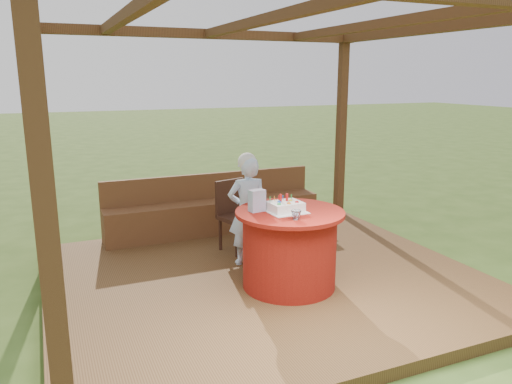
% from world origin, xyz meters
% --- Properties ---
extents(ground, '(60.00, 60.00, 0.00)m').
position_xyz_m(ground, '(0.00, 0.00, 0.00)').
color(ground, '#35511B').
rests_on(ground, ground).
extents(deck, '(4.50, 4.00, 0.12)m').
position_xyz_m(deck, '(0.00, 0.00, 0.06)').
color(deck, brown).
rests_on(deck, ground).
extents(pergola, '(4.50, 4.00, 2.72)m').
position_xyz_m(pergola, '(0.00, 0.00, 2.41)').
color(pergola, brown).
rests_on(pergola, deck).
extents(bench, '(3.00, 0.42, 0.80)m').
position_xyz_m(bench, '(0.00, 1.72, 0.38)').
color(bench, brown).
rests_on(bench, deck).
extents(table, '(1.10, 1.10, 0.80)m').
position_xyz_m(table, '(0.11, -0.35, 0.53)').
color(table, '#9C1E11').
rests_on(table, deck).
extents(chair, '(0.52, 0.52, 0.87)m').
position_xyz_m(chair, '(0.02, 0.93, 0.60)').
color(chair, '#371C11').
rests_on(chair, deck).
extents(elderly_woman, '(0.48, 0.34, 1.29)m').
position_xyz_m(elderly_woman, '(-0.03, 0.42, 0.77)').
color(elderly_woman, '#ABD3FF').
rests_on(elderly_woman, deck).
extents(birthday_cake, '(0.38, 0.38, 0.17)m').
position_xyz_m(birthday_cake, '(0.06, -0.36, 0.98)').
color(birthday_cake, white).
rests_on(birthday_cake, table).
extents(gift_bag, '(0.17, 0.12, 0.22)m').
position_xyz_m(gift_bag, '(-0.20, -0.24, 1.03)').
color(gift_bag, '#C07CA5').
rests_on(gift_bag, table).
extents(drinking_glass, '(0.12, 0.12, 0.09)m').
position_xyz_m(drinking_glass, '(0.02, -0.65, 0.97)').
color(drinking_glass, white).
rests_on(drinking_glass, table).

